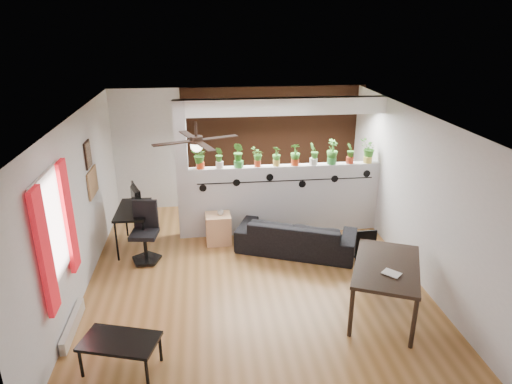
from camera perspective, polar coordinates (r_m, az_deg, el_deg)
name	(u,v)px	position (r m, az deg, el deg)	size (l,w,h in m)	color
room_shell	(252,200)	(7.04, -0.55, -0.95)	(6.30, 7.10, 2.90)	brown
partition_wall	(285,199)	(8.76, 3.62, -0.88)	(3.60, 0.18, 1.35)	#BCBCC1
ceiling_header	(287,106)	(8.26, 3.91, 10.62)	(3.60, 0.18, 0.30)	white
pier_column	(182,172)	(8.42, -9.19, 2.52)	(0.22, 0.20, 2.60)	#BCBCC1
brick_panel	(274,147)	(9.93, 2.22, 5.62)	(3.90, 0.05, 2.60)	brown
vine_decal	(286,181)	(8.52, 3.80, 1.41)	(3.31, 0.01, 0.30)	black
window_assembly	(54,229)	(6.11, -23.88, -4.27)	(0.09, 1.30, 1.55)	white
baseboard_heater	(73,325)	(6.79, -21.95, -15.19)	(0.08, 1.00, 0.18)	beige
corkboard	(93,182)	(8.10, -19.74, 1.13)	(0.03, 0.60, 0.45)	#966D48
framed_art	(88,155)	(7.91, -20.27, 4.42)	(0.03, 0.34, 0.44)	#8C7259
ceiling_fan	(196,142)	(6.40, -7.47, 6.19)	(1.19, 1.19, 0.43)	black
potted_plant_0	(200,157)	(8.33, -7.03, 4.40)	(0.24, 0.20, 0.42)	#E6451B
potted_plant_1	(219,157)	(8.34, -4.60, 4.41)	(0.22, 0.24, 0.40)	silver
potted_plant_2	(239,154)	(8.35, -2.19, 4.75)	(0.29, 0.31, 0.47)	green
potted_plant_3	(258,156)	(8.40, 0.21, 4.47)	(0.22, 0.22, 0.36)	#C5411F
potted_plant_4	(277,155)	(8.44, 2.58, 4.59)	(0.23, 0.23, 0.37)	gold
potted_plant_5	(295,154)	(8.50, 4.93, 4.79)	(0.21, 0.17, 0.42)	red
potted_plant_6	(314,153)	(8.57, 7.24, 4.83)	(0.26, 0.24, 0.41)	silver
potted_plant_7	(332,151)	(8.65, 9.52, 5.06)	(0.31, 0.30, 0.47)	#318738
potted_plant_8	(350,152)	(8.77, 11.72, 4.88)	(0.23, 0.25, 0.40)	#B0351C
potted_plant_9	(369,150)	(8.88, 13.89, 5.06)	(0.29, 0.27, 0.45)	gold
sofa	(296,236)	(8.18, 5.05, -5.54)	(1.98, 0.78, 0.58)	black
cube_shelf	(218,229)	(8.48, -4.73, -4.59)	(0.46, 0.41, 0.56)	tan
cup	(221,212)	(8.35, -4.45, -2.56)	(0.11, 0.11, 0.09)	gray
computer_desk	(133,212)	(8.41, -15.12, -2.49)	(0.56, 1.05, 0.75)	black
monitor	(133,200)	(8.49, -15.09, -1.02)	(0.06, 0.35, 0.20)	black
office_chair	(145,236)	(8.01, -13.66, -5.33)	(0.54, 0.54, 1.04)	black
dining_table	(387,270)	(6.60, 16.01, -9.36)	(1.35, 1.63, 0.77)	black
book	(389,276)	(6.28, 16.26, -10.06)	(0.17, 0.23, 0.02)	gray
folding_chair	(367,253)	(7.36, 13.69, -7.41)	(0.35, 0.35, 0.85)	black
coffee_table	(120,343)	(5.84, -16.66, -17.63)	(0.99, 0.73, 0.41)	black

